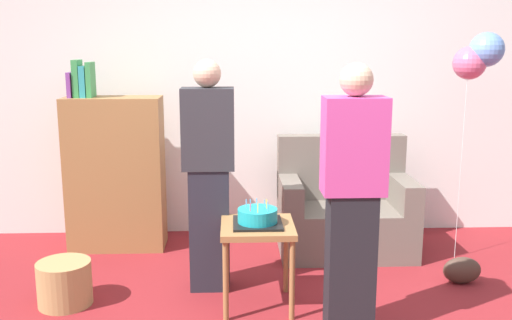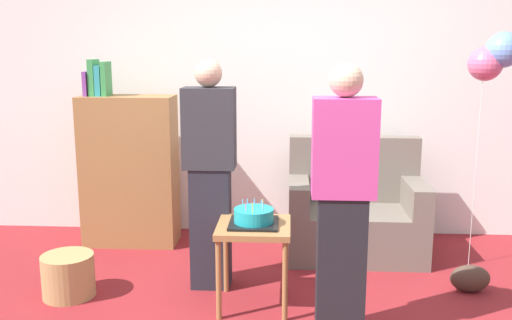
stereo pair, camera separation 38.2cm
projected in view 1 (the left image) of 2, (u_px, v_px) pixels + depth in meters
wall_back at (268, 87)px, 5.21m from camera, size 6.00×0.10×2.70m
couch at (344, 211)px, 4.85m from camera, size 1.10×0.70×0.96m
bookshelf at (115, 172)px, 4.85m from camera, size 0.80×0.36×1.60m
side_table at (258, 237)px, 3.77m from camera, size 0.48×0.48×0.57m
birthday_cake at (258, 217)px, 3.75m from camera, size 0.32×0.32×0.17m
person_blowing_candles at (209, 175)px, 3.99m from camera, size 0.36×0.22×1.63m
person_holding_cake at (352, 201)px, 3.34m from camera, size 0.36×0.22×1.63m
wicker_basket at (65, 283)px, 3.86m from camera, size 0.36×0.36×0.30m
handbag at (462, 270)px, 4.21m from camera, size 0.28×0.14×0.20m
balloon_bunch at (478, 56)px, 4.43m from camera, size 0.37×0.30×1.82m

